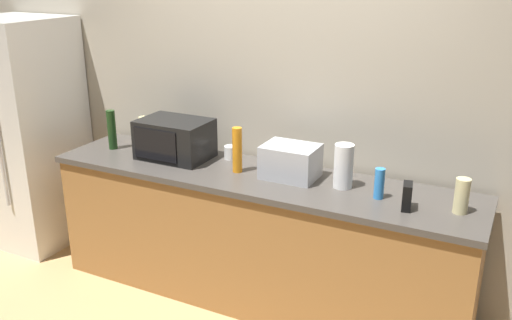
% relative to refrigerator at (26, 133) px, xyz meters
% --- Properties ---
extents(back_wall, '(6.40, 0.10, 2.70)m').
position_rel_refrigerator_xyz_m(back_wall, '(2.05, 0.41, 0.45)').
color(back_wall, '#B2A893').
rests_on(back_wall, ground_plane).
extents(counter_run, '(2.84, 0.64, 0.90)m').
position_rel_refrigerator_xyz_m(counter_run, '(2.05, 0.00, -0.45)').
color(counter_run, '#9E6B38').
rests_on(counter_run, ground_plane).
extents(refrigerator, '(0.72, 0.73, 1.80)m').
position_rel_refrigerator_xyz_m(refrigerator, '(0.00, 0.00, 0.00)').
color(refrigerator, white).
rests_on(refrigerator, ground_plane).
extents(microwave, '(0.48, 0.35, 0.27)m').
position_rel_refrigerator_xyz_m(microwave, '(1.40, 0.05, 0.13)').
color(microwave, black).
rests_on(microwave, counter_run).
extents(toaster_oven, '(0.34, 0.26, 0.21)m').
position_rel_refrigerator_xyz_m(toaster_oven, '(2.26, 0.06, 0.10)').
color(toaster_oven, '#B7BABF').
rests_on(toaster_oven, counter_run).
extents(paper_towel_roll, '(0.12, 0.12, 0.27)m').
position_rel_refrigerator_xyz_m(paper_towel_roll, '(2.61, 0.05, 0.13)').
color(paper_towel_roll, white).
rests_on(paper_towel_roll, counter_run).
extents(cordless_phone, '(0.07, 0.12, 0.15)m').
position_rel_refrigerator_xyz_m(cordless_phone, '(3.02, -0.10, 0.07)').
color(cordless_phone, black).
rests_on(cordless_phone, counter_run).
extents(bottle_wine, '(0.06, 0.06, 0.29)m').
position_rel_refrigerator_xyz_m(bottle_wine, '(0.88, 0.01, 0.14)').
color(bottle_wine, '#1E3F19').
rests_on(bottle_wine, counter_run).
extents(bottle_spray_cleaner, '(0.06, 0.06, 0.18)m').
position_rel_refrigerator_xyz_m(bottle_spray_cleaner, '(2.85, -0.02, 0.09)').
color(bottle_spray_cleaner, '#338CE5').
rests_on(bottle_spray_cleaner, counter_run).
extents(bottle_dish_soap, '(0.06, 0.06, 0.30)m').
position_rel_refrigerator_xyz_m(bottle_dish_soap, '(1.92, -0.00, 0.15)').
color(bottle_dish_soap, orange).
rests_on(bottle_dish_soap, counter_run).
extents(bottle_hand_soap, '(0.08, 0.08, 0.20)m').
position_rel_refrigerator_xyz_m(bottle_hand_soap, '(3.30, -0.01, 0.10)').
color(bottle_hand_soap, beige).
rests_on(bottle_hand_soap, counter_run).
extents(bottle_vinegar, '(0.07, 0.07, 0.21)m').
position_rel_refrigerator_xyz_m(bottle_vinegar, '(1.03, 0.19, 0.11)').
color(bottle_vinegar, beige).
rests_on(bottle_vinegar, counter_run).
extents(mug_white, '(0.09, 0.09, 0.09)m').
position_rel_refrigerator_xyz_m(mug_white, '(1.75, 0.20, 0.05)').
color(mug_white, white).
rests_on(mug_white, counter_run).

